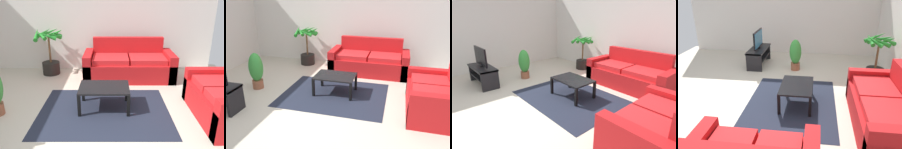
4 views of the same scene
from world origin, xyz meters
TOP-DOWN VIEW (x-y plane):
  - ground_plane at (0.00, 0.00)m, footprint 6.60×6.60m
  - wall_back at (0.00, 3.00)m, footprint 6.00×0.06m
  - couch_main at (0.83, 2.28)m, footprint 2.03×0.90m
  - couch_loveseat at (2.28, 0.51)m, footprint 0.90×1.47m
  - coffee_table at (0.31, 0.81)m, footprint 0.85×0.60m
  - area_rug at (0.31, 0.71)m, footprint 2.20×1.70m
  - potted_palm at (-1.05, 2.55)m, footprint 0.72×0.72m
  - potted_plant_small at (-1.47, 0.60)m, footprint 0.31×0.31m

SIDE VIEW (x-z plane):
  - ground_plane at x=0.00m, z-range 0.00..0.00m
  - area_rug at x=0.31m, z-range 0.00..0.01m
  - couch_loveseat at x=2.28m, z-range -0.15..0.75m
  - couch_main at x=0.83m, z-range -0.15..0.75m
  - coffee_table at x=0.31m, z-range 0.15..0.56m
  - potted_plant_small at x=-1.47m, z-range 0.03..0.85m
  - potted_palm at x=-1.05m, z-range -0.07..1.06m
  - wall_back at x=0.00m, z-range 0.00..2.70m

